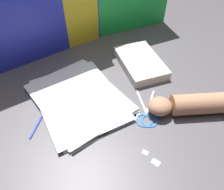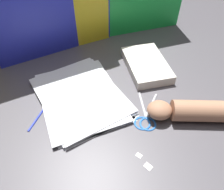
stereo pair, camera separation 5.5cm
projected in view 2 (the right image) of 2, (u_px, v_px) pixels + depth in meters
The scene contains 8 objects.
ground_plane at pixel (114, 104), 0.80m from camera, with size 6.00×6.00×0.00m, color #4C494F.
paper_stack at pixel (81, 96), 0.81m from camera, with size 0.31×0.39×0.02m.
book_closed at pixel (146, 65), 0.93m from camera, with size 0.21×0.27×0.04m.
scissors at pixel (146, 117), 0.75m from camera, with size 0.16×0.18×0.01m.
hand_forearm at pixel (190, 111), 0.73m from camera, with size 0.28×0.20×0.07m.
paper_scrap_near at pixel (148, 166), 0.63m from camera, with size 0.02×0.03×0.00m.
paper_scrap_mid at pixel (139, 155), 0.65m from camera, with size 0.02×0.02×0.00m.
pen at pixel (38, 117), 0.75m from camera, with size 0.09×0.09×0.01m.
Camera 2 is at (-0.24, -0.47, 0.60)m, focal length 35.00 mm.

